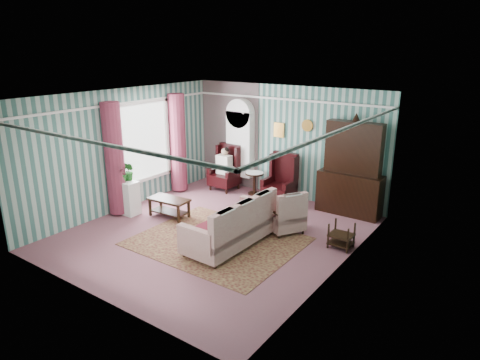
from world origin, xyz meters
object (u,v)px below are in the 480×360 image
Objects in this scene: sofa at (230,222)px; nest_table at (341,235)px; dresser_hutch at (352,166)px; wingback_left at (224,168)px; plant_stand at (127,197)px; wingback_right at (279,179)px; coffee_table at (169,208)px; bookcase at (240,149)px; seated_woman at (224,169)px; floral_armchair at (285,209)px; round_side_table at (254,183)px.

nest_table is at bearing -56.13° from sofa.
dresser_hutch is at bearing 107.39° from nest_table.
wingback_left is 2.87m from plant_stand.
wingback_left is at bearing 180.00° from wingback_right.
coffee_table is at bearing 80.64° from sofa.
wingback_right is at bearing 11.05° from sofa.
bookcase is at bearing 177.89° from dresser_hutch.
wingback_left is (-3.50, -0.27, -0.55)m from dresser_hutch.
wingback_left is 1.06× the size of seated_woman.
coffee_table is (-2.05, 0.40, -0.27)m from sofa.
seated_woman is 1.14× the size of floral_armchair.
seated_woman is (0.00, 0.00, -0.04)m from wingback_left.
dresser_hutch reaches higher than round_side_table.
nest_table is 0.52× the size of floral_armchair.
bookcase is 1.08× the size of sofa.
dresser_hutch is at bearing -2.11° from bookcase.
seated_woman is 2.19× the size of nest_table.
wingback_left is at bearing -122.66° from bookcase.
plant_stand is (-0.80, -2.75, -0.19)m from seated_woman.
bookcase is 3.20m from floral_armchair.
bookcase is 2.17× the size of floral_armchair.
dresser_hutch reaches higher than sofa.
dresser_hutch is at bearing -21.77° from sofa.
floral_armchair is (1.86, -1.65, 0.22)m from round_side_table.
sofa is at bearing -57.97° from bookcase.
bookcase is 3.73m from sofa.
seated_woman is 0.57× the size of sofa.
bookcase is 1.79× the size of wingback_right.
seated_woman is 2.87m from plant_stand.
wingback_right is 2.81m from nest_table.
bookcase reaches higher than seated_woman.
wingback_right is at bearing 65.25° from floral_armchair.
round_side_table is at bearing 73.11° from coffee_table.
round_side_table is 2.49m from floral_armchair.
sofa is (2.20, -2.73, -0.13)m from wingback_left.
round_side_table is at bearing 9.46° from wingback_left.
wingback_left is 0.60× the size of sofa.
dresser_hutch is 2.45× the size of coffee_table.
plant_stand reaches higher than coffee_table.
round_side_table is at bearing 25.99° from sofa.
coffee_table is at bearing -106.89° from round_side_table.
wingback_right reaches higher than coffee_table.
wingback_right is at bearing 55.45° from coffee_table.
bookcase is 1.07m from round_side_table.
plant_stand is at bearing -120.38° from round_side_table.
dresser_hutch is 2.95× the size of plant_stand.
dresser_hutch is at bearing 4.41° from wingback_left.
bookcase is at bearing 165.43° from wingback_right.
wingback_right is 1.30× the size of coffee_table.
seated_woman is at bearing 159.15° from nest_table.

